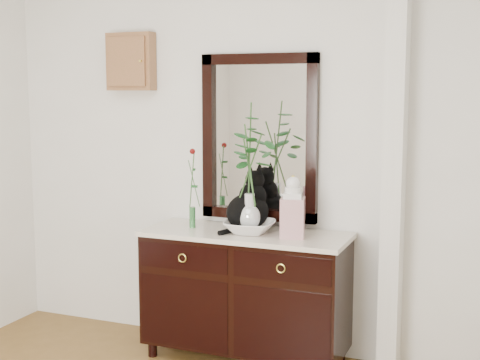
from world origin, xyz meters
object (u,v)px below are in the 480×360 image
at_px(ginger_jar, 293,206).
at_px(cat, 248,200).
at_px(lotus_bowl, 250,227).
at_px(sideboard, 246,289).

bearing_deg(ginger_jar, cat, 162.15).
xyz_separation_m(cat, ginger_jar, (0.34, -0.11, -0.00)).
relative_size(cat, lotus_bowl, 1.21).
xyz_separation_m(cat, lotus_bowl, (0.05, -0.10, -0.16)).
bearing_deg(sideboard, cat, 103.22).
height_order(lotus_bowl, ginger_jar, ginger_jar).
bearing_deg(cat, ginger_jar, -0.09).
bearing_deg(sideboard, lotus_bowl, -30.25).
bearing_deg(lotus_bowl, sideboard, 149.75).
bearing_deg(cat, sideboard, -59.02).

